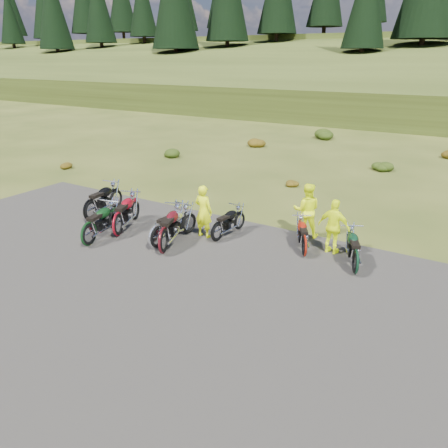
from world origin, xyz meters
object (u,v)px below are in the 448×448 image
Objects in this scene: motorcycle_7 at (354,274)px; motorcycle_0 at (92,221)px; motorcycle_3 at (158,249)px; person_middle at (203,212)px.

motorcycle_0 is at bearing 71.02° from motorcycle_7.
person_middle is (0.69, 1.56, 0.89)m from motorcycle_3.
motorcycle_0 is 9.50m from motorcycle_7.
person_middle is at bearing 65.45° from motorcycle_7.
motorcycle_3 is at bearing 66.85° from person_middle.
motorcycle_7 is (9.46, 0.91, 0.00)m from motorcycle_0.
motorcycle_3 is 5.97m from motorcycle_7.
person_middle is at bearing -19.62° from motorcycle_3.
motorcycle_0 is 1.30× the size of person_middle.
motorcycle_0 is 1.16× the size of motorcycle_7.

